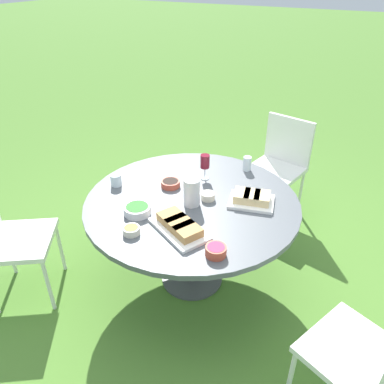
# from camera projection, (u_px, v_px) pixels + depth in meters

# --- Properties ---
(ground_plane) EXTENTS (40.00, 40.00, 0.00)m
(ground_plane) POSITION_uv_depth(u_px,v_px,m) (192.00, 278.00, 2.82)
(ground_plane) COLOR #4C7A2D
(dining_table) EXTENTS (1.41, 1.41, 0.70)m
(dining_table) POSITION_uv_depth(u_px,v_px,m) (192.00, 210.00, 2.50)
(dining_table) COLOR #4C4C51
(dining_table) RESTS_ON ground_plane
(chair_near_left) EXTENTS (0.50, 0.52, 0.89)m
(chair_near_left) POSITION_uv_depth(u_px,v_px,m) (280.00, 160.00, 3.35)
(chair_near_left) COLOR silver
(chair_near_left) RESTS_ON ground_plane
(chair_near_right) EXTENTS (0.60, 0.59, 0.89)m
(chair_near_right) POSITION_uv_depth(u_px,v_px,m) (4.00, 233.00, 2.45)
(chair_near_right) COLOR silver
(chair_near_right) RESTS_ON ground_plane
(chair_far_back) EXTENTS (0.57, 0.56, 0.89)m
(chair_far_back) POSITION_uv_depth(u_px,v_px,m) (375.00, 355.00, 1.68)
(chair_far_back) COLOR silver
(chair_far_back) RESTS_ON ground_plane
(water_pitcher) EXTENTS (0.11, 0.10, 0.18)m
(water_pitcher) POSITION_uv_depth(u_px,v_px,m) (192.00, 192.00, 2.36)
(water_pitcher) COLOR silver
(water_pitcher) RESTS_ON dining_table
(wine_glass) EXTENTS (0.07, 0.07, 0.19)m
(wine_glass) POSITION_uv_depth(u_px,v_px,m) (205.00, 162.00, 2.63)
(wine_glass) COLOR silver
(wine_glass) RESTS_ON dining_table
(platter_bread_main) EXTENTS (0.35, 0.43, 0.07)m
(platter_bread_main) POSITION_uv_depth(u_px,v_px,m) (179.00, 226.00, 2.16)
(platter_bread_main) COLOR white
(platter_bread_main) RESTS_ON dining_table
(platter_charcuterie) EXTENTS (0.28, 0.33, 0.07)m
(platter_charcuterie) POSITION_uv_depth(u_px,v_px,m) (252.00, 199.00, 2.41)
(platter_charcuterie) COLOR white
(platter_charcuterie) RESTS_ON dining_table
(bowl_fries) EXTENTS (0.10, 0.10, 0.04)m
(bowl_fries) POSITION_uv_depth(u_px,v_px,m) (131.00, 230.00, 2.14)
(bowl_fries) COLOR beige
(bowl_fries) RESTS_ON dining_table
(bowl_salad) EXTENTS (0.17, 0.17, 0.05)m
(bowl_salad) POSITION_uv_depth(u_px,v_px,m) (137.00, 209.00, 2.31)
(bowl_salad) COLOR silver
(bowl_salad) RESTS_ON dining_table
(bowl_olives) EXTENTS (0.13, 0.13, 0.04)m
(bowl_olives) POSITION_uv_depth(u_px,v_px,m) (170.00, 183.00, 2.59)
(bowl_olives) COLOR #B74733
(bowl_olives) RESTS_ON dining_table
(bowl_dip_red) EXTENTS (0.11, 0.11, 0.06)m
(bowl_dip_red) POSITION_uv_depth(u_px,v_px,m) (216.00, 250.00, 1.98)
(bowl_dip_red) COLOR #B74733
(bowl_dip_red) RESTS_ON dining_table
(bowl_dip_cream) EXTENTS (0.09, 0.09, 0.05)m
(bowl_dip_cream) POSITION_uv_depth(u_px,v_px,m) (208.00, 196.00, 2.45)
(bowl_dip_cream) COLOR beige
(bowl_dip_cream) RESTS_ON dining_table
(cup_water_near) EXTENTS (0.07, 0.07, 0.08)m
(cup_water_near) POSITION_uv_depth(u_px,v_px,m) (116.00, 180.00, 2.59)
(cup_water_near) COLOR silver
(cup_water_near) RESTS_ON dining_table
(cup_water_far) EXTENTS (0.06, 0.06, 0.11)m
(cup_water_far) POSITION_uv_depth(u_px,v_px,m) (247.00, 164.00, 2.78)
(cup_water_far) COLOR silver
(cup_water_far) RESTS_ON dining_table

